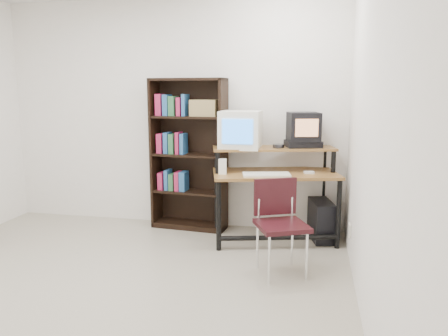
% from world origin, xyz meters
% --- Properties ---
extents(floor, '(4.00, 4.00, 0.01)m').
position_xyz_m(floor, '(0.00, 0.00, -0.01)').
color(floor, '#B4AB95').
rests_on(floor, ground).
extents(back_wall, '(4.00, 0.01, 2.60)m').
position_xyz_m(back_wall, '(0.00, 2.00, 1.30)').
color(back_wall, white).
rests_on(back_wall, floor).
extents(right_wall, '(0.01, 4.00, 2.60)m').
position_xyz_m(right_wall, '(2.00, 0.00, 1.30)').
color(right_wall, white).
rests_on(right_wall, floor).
extents(computer_desk, '(1.40, 0.94, 0.98)m').
position_xyz_m(computer_desk, '(1.24, 1.62, 0.70)').
color(computer_desk, olive).
rests_on(computer_desk, floor).
extents(crt_monitor, '(0.42, 0.43, 0.39)m').
position_xyz_m(crt_monitor, '(0.87, 1.65, 1.17)').
color(crt_monitor, white).
rests_on(crt_monitor, computer_desk).
extents(vcr, '(0.42, 0.35, 0.08)m').
position_xyz_m(vcr, '(1.52, 1.80, 1.01)').
color(vcr, black).
rests_on(vcr, computer_desk).
extents(crt_tv, '(0.38, 0.38, 0.30)m').
position_xyz_m(crt_tv, '(1.52, 1.80, 1.20)').
color(crt_tv, black).
rests_on(crt_tv, vcr).
extents(cd_spindle, '(0.13, 0.13, 0.05)m').
position_xyz_m(cd_spindle, '(1.27, 1.68, 0.99)').
color(cd_spindle, '#26262B').
rests_on(cd_spindle, computer_desk).
extents(keyboard, '(0.50, 0.30, 0.03)m').
position_xyz_m(keyboard, '(1.18, 1.41, 0.74)').
color(keyboard, white).
rests_on(keyboard, computer_desk).
extents(mousepad, '(0.26, 0.24, 0.01)m').
position_xyz_m(mousepad, '(1.59, 1.61, 0.72)').
color(mousepad, black).
rests_on(mousepad, computer_desk).
extents(mouse, '(0.11, 0.08, 0.03)m').
position_xyz_m(mouse, '(1.60, 1.60, 0.74)').
color(mouse, white).
rests_on(mouse, mousepad).
extents(desk_speaker, '(0.09, 0.09, 0.17)m').
position_xyz_m(desk_speaker, '(0.73, 1.40, 0.80)').
color(desk_speaker, white).
rests_on(desk_speaker, computer_desk).
extents(pc_tower, '(0.30, 0.48, 0.42)m').
position_xyz_m(pc_tower, '(1.74, 1.72, 0.21)').
color(pc_tower, black).
rests_on(pc_tower, floor).
extents(school_chair, '(0.54, 0.54, 0.81)m').
position_xyz_m(school_chair, '(1.36, 0.80, 0.50)').
color(school_chair, black).
rests_on(school_chair, floor).
extents(bookshelf, '(0.88, 0.36, 1.71)m').
position_xyz_m(bookshelf, '(0.25, 1.86, 0.88)').
color(bookshelf, black).
rests_on(bookshelf, floor).
extents(wall_outlet, '(0.02, 0.08, 0.12)m').
position_xyz_m(wall_outlet, '(1.99, 1.15, 0.30)').
color(wall_outlet, beige).
rests_on(wall_outlet, right_wall).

